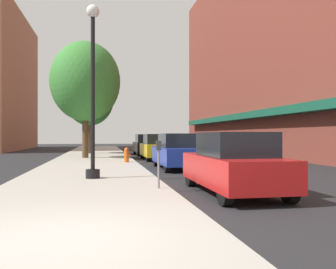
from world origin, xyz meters
The scene contains 12 objects.
ground_plane centered at (4.00, 18.00, 0.00)m, with size 90.00×90.00×0.00m, color #232326.
sidewalk_slab centered at (0.00, 19.00, 0.06)m, with size 4.80×50.00×0.12m, color #A8A399.
building_right_brick centered at (14.99, 22.00, 9.08)m, with size 6.80×40.00×18.20m.
lamppost centered at (0.21, 7.26, 3.20)m, with size 0.48×0.48×5.90m.
fire_hydrant centered at (1.83, 14.50, 0.52)m, with size 0.33×0.26×0.79m.
parking_meter_near centered at (2.05, 4.55, 0.95)m, with size 0.14×0.09×1.31m.
tree_near centered at (-0.55, 18.87, 5.07)m, with size 4.50×4.50×7.55m.
tree_mid centered at (-0.48, 24.90, 4.60)m, with size 3.93×3.93×6.76m.
car_red centered at (4.00, 3.96, 0.81)m, with size 1.80×4.30×1.66m.
car_blue centered at (4.00, 11.28, 0.81)m, with size 1.80×4.30×1.66m.
car_yellow centered at (4.00, 17.75, 0.81)m, with size 1.80×4.30×1.66m.
car_black centered at (4.00, 23.60, 0.81)m, with size 1.80×4.30×1.66m.
Camera 1 is at (0.51, -5.35, 1.58)m, focal length 38.94 mm.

